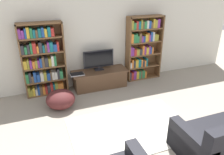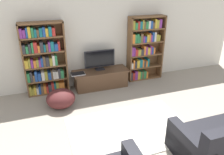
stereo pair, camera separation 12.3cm
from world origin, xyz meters
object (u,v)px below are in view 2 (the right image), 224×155
(television, at_px, (100,59))
(beanbag_ottoman, at_px, (61,98))
(bookshelf_right, at_px, (144,48))
(laptop, at_px, (78,74))
(tv_stand, at_px, (101,79))
(bookshelf_left, at_px, (44,60))

(television, xyz_separation_m, beanbag_ottoman, (-1.16, -0.76, -0.56))
(bookshelf_right, height_order, laptop, bookshelf_right)
(tv_stand, xyz_separation_m, laptop, (-0.63, -0.05, 0.25))
(bookshelf_right, distance_m, tv_stand, 1.50)
(tv_stand, bearing_deg, bookshelf_right, 6.60)
(television, bearing_deg, beanbag_ottoman, -146.88)
(bookshelf_right, height_order, television, bookshelf_right)
(laptop, xyz_separation_m, beanbag_ottoman, (-0.54, -0.63, -0.28))
(bookshelf_left, bearing_deg, laptop, -14.54)
(beanbag_ottoman, bearing_deg, bookshelf_right, 18.67)
(television, relative_size, beanbag_ottoman, 1.25)
(beanbag_ottoman, bearing_deg, tv_stand, 30.54)
(bookshelf_right, relative_size, tv_stand, 1.23)
(bookshelf_right, xyz_separation_m, beanbag_ottoman, (-2.48, -0.84, -0.73))
(bookshelf_left, distance_m, tv_stand, 1.55)
(tv_stand, distance_m, laptop, 0.68)
(bookshelf_right, xyz_separation_m, television, (-1.32, -0.08, -0.17))
(bookshelf_left, bearing_deg, television, -3.14)
(television, xyz_separation_m, laptop, (-0.63, -0.12, -0.27))
(bookshelf_right, xyz_separation_m, tv_stand, (-1.32, -0.15, -0.69))
(bookshelf_right, relative_size, laptop, 5.17)
(television, bearing_deg, tv_stand, -90.00)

